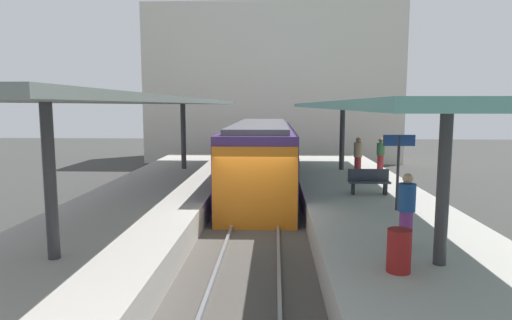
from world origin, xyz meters
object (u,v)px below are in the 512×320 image
at_px(passenger_near_bench, 381,155).
at_px(passenger_mid_platform, 406,210).
at_px(passenger_far_end, 358,157).
at_px(platform_sign, 399,155).
at_px(litter_bin, 399,251).
at_px(commuter_train, 261,158).
at_px(platform_bench, 369,181).

xyz_separation_m(passenger_near_bench, passenger_mid_platform, (-2.01, -10.82, 0.02)).
relative_size(passenger_near_bench, passenger_far_end, 0.92).
relative_size(platform_sign, litter_bin, 2.76).
bearing_deg(passenger_mid_platform, passenger_far_end, 85.76).
xyz_separation_m(commuter_train, passenger_far_end, (4.11, -0.61, 0.16)).
distance_m(platform_bench, passenger_far_end, 3.47).
xyz_separation_m(platform_bench, passenger_far_end, (0.25, 3.43, 0.43)).
distance_m(commuter_train, litter_bin, 11.60).
distance_m(passenger_near_bench, passenger_far_end, 2.07).
bearing_deg(passenger_far_end, commuter_train, 171.60).
distance_m(litter_bin, passenger_far_end, 10.70).
bearing_deg(litter_bin, platform_bench, 82.40).
height_order(passenger_near_bench, passenger_far_end, passenger_far_end).
bearing_deg(passenger_mid_platform, litter_bin, -110.72).
bearing_deg(platform_bench, passenger_near_bench, 72.62).
bearing_deg(passenger_far_end, platform_sign, -89.30).
bearing_deg(passenger_mid_platform, platform_bench, 85.73).
bearing_deg(commuter_train, platform_sign, -56.76).
bearing_deg(passenger_far_end, platform_bench, -94.18).
bearing_deg(litter_bin, platform_sign, 75.19).
xyz_separation_m(commuter_train, passenger_mid_platform, (3.43, -9.83, 0.11)).
bearing_deg(passenger_near_bench, platform_bench, -107.38).
xyz_separation_m(platform_sign, litter_bin, (-1.28, -4.84, -1.22)).
xyz_separation_m(platform_sign, passenger_far_end, (-0.07, 5.77, -0.73)).
bearing_deg(litter_bin, passenger_mid_platform, 69.28).
bearing_deg(passenger_near_bench, passenger_far_end, -129.71).
relative_size(litter_bin, passenger_mid_platform, 0.49).
bearing_deg(passenger_near_bench, passenger_mid_platform, -100.51).
bearing_deg(litter_bin, passenger_near_bench, 78.28).
distance_m(commuter_train, platform_bench, 5.60).
xyz_separation_m(platform_bench, passenger_mid_platform, (-0.43, -5.79, 0.38)).
relative_size(platform_bench, passenger_mid_platform, 0.86).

